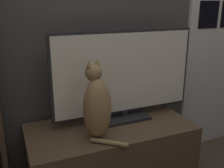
% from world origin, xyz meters
% --- Properties ---
extents(wall_back, '(4.80, 0.05, 2.60)m').
position_xyz_m(wall_back, '(0.00, 1.22, 1.30)').
color(wall_back, '#47423D').
rests_on(wall_back, ground_plane).
extents(tv_stand, '(1.13, 0.55, 0.50)m').
position_xyz_m(tv_stand, '(0.00, 0.91, 0.25)').
color(tv_stand, brown).
rests_on(tv_stand, ground_plane).
extents(tv, '(1.05, 0.21, 0.64)m').
position_xyz_m(tv, '(0.14, 0.99, 0.82)').
color(tv, black).
rests_on(tv, tv_stand).
extents(cat, '(0.24, 0.30, 0.50)m').
position_xyz_m(cat, '(-0.14, 0.80, 0.71)').
color(cat, '#997547').
rests_on(cat, tv_stand).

